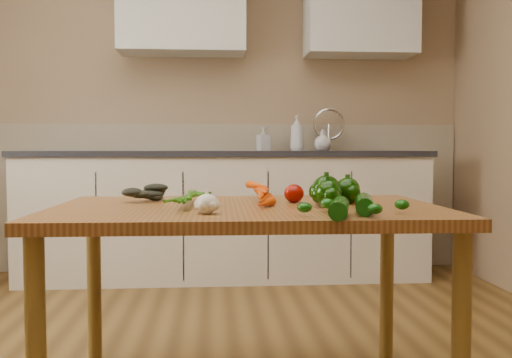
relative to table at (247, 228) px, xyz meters
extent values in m
cube|color=tan|center=(-0.23, 2.39, 0.66)|extent=(4.00, 0.02, 2.60)
cube|color=tan|center=(-0.23, 2.36, -0.09)|extent=(3.98, 0.03, 1.10)
cube|color=beige|center=(-0.03, 2.07, -0.21)|extent=(2.80, 0.60, 0.86)
cube|color=#2B2A30|center=(-0.03, 2.07, 0.24)|extent=(2.84, 0.64, 0.04)
cube|color=#99999E|center=(0.75, 2.07, 0.20)|extent=(0.55, 0.42, 0.10)
cylinder|color=silver|center=(0.75, 2.25, 0.38)|extent=(0.02, 0.02, 0.24)
cube|color=silver|center=(-0.33, 2.20, 1.31)|extent=(0.90, 0.35, 0.70)
cube|color=silver|center=(0.97, 2.20, 1.31)|extent=(0.80, 0.35, 0.70)
cube|color=#965D2B|center=(0.00, 0.00, 0.06)|extent=(1.35, 0.87, 0.04)
cylinder|color=brown|center=(-0.61, -0.37, -0.30)|extent=(0.06, 0.06, 0.68)
cylinder|color=brown|center=(0.61, -0.38, -0.30)|extent=(0.06, 0.06, 0.68)
cylinder|color=brown|center=(-0.61, 0.38, -0.30)|extent=(0.06, 0.06, 0.68)
cylinder|color=brown|center=(0.61, 0.37, -0.30)|extent=(0.06, 0.06, 0.68)
imported|color=silver|center=(0.50, 2.19, 0.39)|extent=(0.11, 0.11, 0.26)
imported|color=silver|center=(0.25, 2.22, 0.35)|extent=(0.11, 0.10, 0.18)
imported|color=silver|center=(0.68, 2.14, 0.34)|extent=(0.16, 0.16, 0.16)
ellipsoid|color=white|center=(-0.14, -0.24, 0.11)|extent=(0.07, 0.07, 0.06)
sphere|color=black|center=(0.28, 0.00, 0.13)|extent=(0.10, 0.10, 0.10)
sphere|color=black|center=(0.37, 0.05, 0.13)|extent=(0.09, 0.09, 0.09)
sphere|color=black|center=(0.27, -0.08, 0.13)|extent=(0.09, 0.09, 0.09)
ellipsoid|color=#8A0A02|center=(0.18, 0.10, 0.11)|extent=(0.07, 0.07, 0.07)
ellipsoid|color=#DC4F05|center=(0.31, 0.14, 0.11)|extent=(0.07, 0.07, 0.06)
ellipsoid|color=#DC4F05|center=(0.40, 0.13, 0.11)|extent=(0.06, 0.06, 0.06)
cylinder|color=#0A4006|center=(0.35, -0.25, 0.11)|extent=(0.11, 0.23, 0.06)
cylinder|color=#0A4006|center=(0.24, -0.36, 0.11)|extent=(0.10, 0.21, 0.05)
camera|label=1|loc=(-0.12, -1.97, 0.28)|focal=40.00mm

